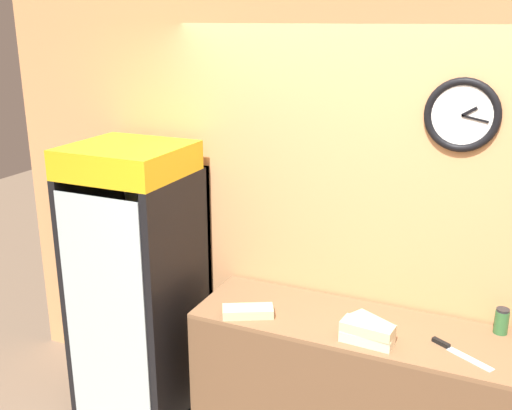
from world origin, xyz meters
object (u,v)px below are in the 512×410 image
at_px(sandwich_stack_bottom, 367,338).
at_px(sandwich_flat_left, 248,312).
at_px(sandwich_stack_middle, 368,328).
at_px(condiment_jar, 502,321).
at_px(beverage_cooler, 141,268).
at_px(sandwich_flat_right, 372,323).
at_px(chefs_knife, 453,350).

distance_m(sandwich_stack_bottom, sandwich_flat_left, 0.70).
bearing_deg(sandwich_stack_bottom, sandwich_stack_middle, 0.00).
distance_m(sandwich_flat_left, condiment_jar, 1.39).
distance_m(beverage_cooler, sandwich_stack_bottom, 1.54).
bearing_deg(sandwich_stack_middle, beverage_cooler, 173.92).
height_order(sandwich_stack_bottom, sandwich_flat_right, sandwich_stack_bottom).
bearing_deg(beverage_cooler, sandwich_stack_middle, -6.08).
bearing_deg(condiment_jar, sandwich_stack_bottom, -147.85).
bearing_deg(condiment_jar, sandwich_flat_left, -163.85).
bearing_deg(sandwich_flat_left, condiment_jar, 16.15).
relative_size(beverage_cooler, sandwich_flat_right, 6.97).
height_order(chefs_knife, condiment_jar, condiment_jar).
xyz_separation_m(chefs_knife, condiment_jar, (0.21, 0.30, 0.06)).
bearing_deg(sandwich_flat_left, beverage_cooler, 169.79).
bearing_deg(beverage_cooler, condiment_jar, 6.24).
bearing_deg(sandwich_flat_left, sandwich_stack_bottom, -1.10).
distance_m(sandwich_stack_middle, chefs_knife, 0.44).
bearing_deg(sandwich_flat_right, beverage_cooler, -179.65).
bearing_deg(chefs_knife, sandwich_stack_middle, -166.60).
distance_m(beverage_cooler, sandwich_flat_left, 0.85).
bearing_deg(chefs_knife, sandwich_flat_left, -175.51).
height_order(sandwich_stack_bottom, sandwich_stack_middle, sandwich_stack_middle).
distance_m(sandwich_stack_bottom, condiment_jar, 0.75).
xyz_separation_m(beverage_cooler, sandwich_flat_right, (1.51, 0.01, -0.06)).
bearing_deg(sandwich_stack_bottom, beverage_cooler, 173.92).
height_order(beverage_cooler, condiment_jar, beverage_cooler).
bearing_deg(chefs_knife, sandwich_stack_bottom, -166.60).
relative_size(sandwich_flat_left, sandwich_flat_right, 1.20).
distance_m(sandwich_flat_left, sandwich_flat_right, 0.70).
bearing_deg(sandwich_stack_middle, sandwich_stack_bottom, 0.00).
distance_m(beverage_cooler, condiment_jar, 2.17).
bearing_deg(sandwich_stack_bottom, chefs_knife, 13.40).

